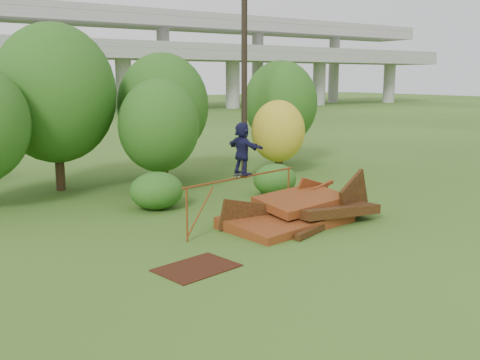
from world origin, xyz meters
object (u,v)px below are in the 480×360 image
skater (242,148)px  flat_plate (197,268)px  utility_pole (244,67)px  scrap_pile (300,212)px

skater → flat_plate: skater is taller
flat_plate → utility_pole: utility_pole is taller
flat_plate → skater: bearing=39.9°
flat_plate → utility_pole: bearing=50.7°
skater → flat_plate: (-3.15, -2.64, -2.57)m
scrap_pile → flat_plate: scrap_pile is taller
scrap_pile → utility_pole: (3.04, 7.93, 4.91)m
scrap_pile → skater: size_ratio=3.52×
skater → utility_pole: utility_pole is taller
skater → scrap_pile: bearing=-117.9°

